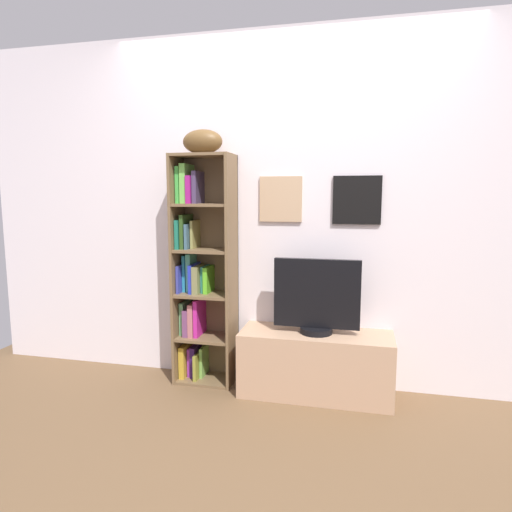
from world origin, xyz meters
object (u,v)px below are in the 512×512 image
tv_stand (315,364)px  television (317,298)px  football (203,142)px  bookshelf (200,274)px

tv_stand → television: television is taller
football → tv_stand: 1.73m
football → television: size_ratio=0.49×
bookshelf → tv_stand: bearing=-5.5°
television → football: bearing=176.2°
bookshelf → television: bookshelf is taller
football → television: bearing=-3.8°
tv_stand → bookshelf: bearing=174.5°
football → television: 1.34m
bookshelf → tv_stand: (0.86, -0.08, -0.58)m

